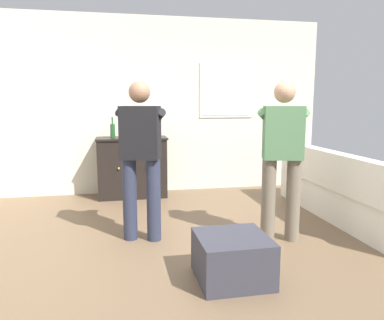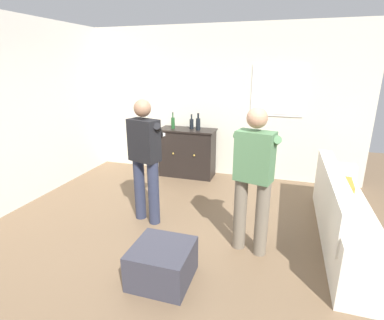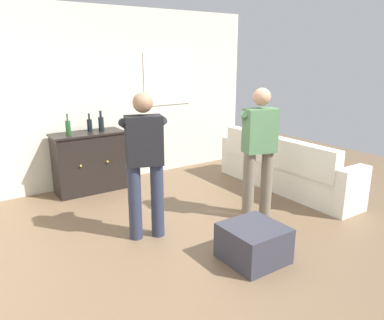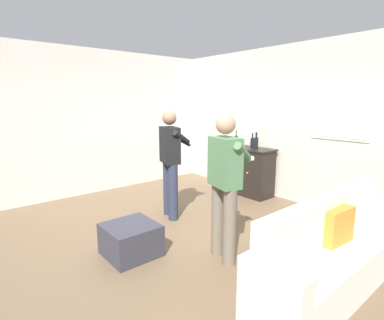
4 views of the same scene
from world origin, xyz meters
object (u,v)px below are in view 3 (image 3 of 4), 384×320
at_px(ottoman, 253,243).
at_px(person_standing_right, 259,147).
at_px(sideboard_cabinet, 89,162).
at_px(person_standing_left, 145,159).
at_px(bottle_spirits_clear, 68,127).
at_px(bottle_wine_green, 101,123).
at_px(couch, 283,170).
at_px(bottle_liquor_amber, 90,125).

height_order(ottoman, person_standing_right, person_standing_right).
bearing_deg(sideboard_cabinet, person_standing_left, -89.31).
bearing_deg(bottle_spirits_clear, person_standing_right, -50.76).
distance_m(sideboard_cabinet, ottoman, 3.05).
height_order(bottle_wine_green, ottoman, bottle_wine_green).
bearing_deg(couch, bottle_wine_green, 145.18).
distance_m(bottle_liquor_amber, ottoman, 3.19).
relative_size(bottle_wine_green, person_standing_left, 0.19).
relative_size(sideboard_cabinet, bottle_liquor_amber, 3.87).
bearing_deg(bottle_spirits_clear, sideboard_cabinet, 4.84).
relative_size(couch, ottoman, 4.29).
relative_size(ottoman, person_standing_right, 0.35).
height_order(person_standing_left, person_standing_right, same).
relative_size(bottle_liquor_amber, bottle_spirits_clear, 0.90).
xyz_separation_m(bottle_wine_green, bottle_spirits_clear, (-0.50, 0.00, -0.01)).
bearing_deg(bottle_spirits_clear, ottoman, -71.66).
xyz_separation_m(bottle_spirits_clear, person_standing_right, (1.75, -2.14, -0.10)).
bearing_deg(sideboard_cabinet, person_standing_right, -55.83).
height_order(ottoman, person_standing_left, person_standing_left).
xyz_separation_m(couch, bottle_wine_green, (-2.31, 1.61, 0.72)).
relative_size(sideboard_cabinet, bottle_wine_green, 3.40).
xyz_separation_m(bottle_spirits_clear, ottoman, (0.97, -2.93, -0.85)).
height_order(bottle_liquor_amber, person_standing_left, person_standing_left).
xyz_separation_m(sideboard_cabinet, bottle_liquor_amber, (0.07, 0.05, 0.57)).
distance_m(sideboard_cabinet, bottle_wine_green, 0.63).
xyz_separation_m(couch, ottoman, (-1.84, -1.32, -0.14)).
bearing_deg(sideboard_cabinet, bottle_liquor_amber, 38.92).
xyz_separation_m(couch, sideboard_cabinet, (-2.53, 1.64, 0.14)).
bearing_deg(bottle_liquor_amber, bottle_spirits_clear, -167.32).
bearing_deg(bottle_liquor_amber, ottoman, -78.28).
bearing_deg(person_standing_left, person_standing_right, -11.79).
height_order(bottle_liquor_amber, person_standing_right, person_standing_right).
relative_size(person_standing_left, person_standing_right, 1.00).
relative_size(bottle_wine_green, bottle_spirits_clear, 1.02).
relative_size(sideboard_cabinet, person_standing_right, 0.64).
bearing_deg(bottle_liquor_amber, person_standing_right, -57.72).
bearing_deg(sideboard_cabinet, bottle_wine_green, -7.18).
distance_m(bottle_spirits_clear, ottoman, 3.20).
relative_size(ottoman, person_standing_left, 0.35).
bearing_deg(ottoman, sideboard_cabinet, 103.18).
height_order(couch, bottle_wine_green, bottle_wine_green).
bearing_deg(bottle_wine_green, person_standing_left, -96.16).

